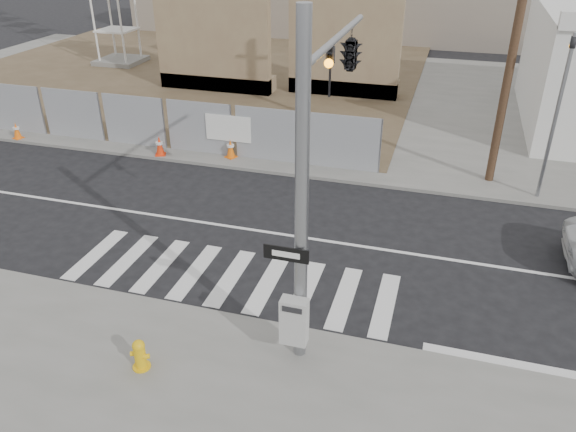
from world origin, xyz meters
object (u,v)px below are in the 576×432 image
(traffic_cone_b, at_px, (17,131))
(fire_hydrant, at_px, (140,354))
(traffic_cone_d, at_px, (231,148))
(traffic_cone_c, at_px, (160,146))
(signal_pole, at_px, (336,101))

(traffic_cone_b, bearing_deg, fire_hydrant, -41.86)
(traffic_cone_b, height_order, traffic_cone_d, traffic_cone_d)
(traffic_cone_c, relative_size, traffic_cone_d, 1.03)
(traffic_cone_c, xyz_separation_m, traffic_cone_d, (2.69, 0.54, -0.01))
(traffic_cone_b, relative_size, traffic_cone_d, 0.93)
(signal_pole, bearing_deg, fire_hydrant, -125.81)
(signal_pole, xyz_separation_m, traffic_cone_d, (-5.39, 6.87, -4.31))
(fire_hydrant, distance_m, traffic_cone_c, 11.63)
(fire_hydrant, relative_size, traffic_cone_d, 0.96)
(signal_pole, relative_size, traffic_cone_c, 9.34)
(fire_hydrant, xyz_separation_m, traffic_cone_d, (-2.41, 10.99, 0.01))
(traffic_cone_c, distance_m, traffic_cone_d, 2.74)
(traffic_cone_b, xyz_separation_m, traffic_cone_d, (9.18, 0.60, 0.02))
(signal_pole, xyz_separation_m, fire_hydrant, (-2.98, -4.13, -4.32))
(signal_pole, relative_size, traffic_cone_d, 9.63)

